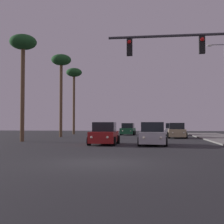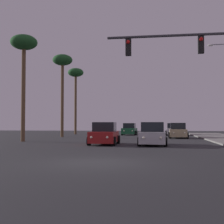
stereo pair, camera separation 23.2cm
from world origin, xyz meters
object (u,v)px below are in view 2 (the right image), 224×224
object	(u,v)px
car_red	(104,134)
palm_tree_near	(24,49)
palm_tree_mid	(62,65)
car_white	(173,130)
car_green	(130,130)
car_tan	(178,131)
car_silver	(153,135)
palm_tree_far	(76,77)
traffic_light_mast	(210,62)

from	to	relation	value
car_red	palm_tree_near	distance (m)	11.26
palm_tree_mid	palm_tree_near	world-z (taller)	palm_tree_mid
car_white	palm_tree_mid	xyz separation A→B (m)	(-13.53, -7.79, 7.92)
palm_tree_mid	palm_tree_near	distance (m)	10.02
car_green	car_white	world-z (taller)	same
car_white	car_tan	size ratio (longest dim) A/B	1.00
car_green	palm_tree_mid	world-z (taller)	palm_tree_mid
car_silver	palm_tree_near	world-z (taller)	palm_tree_near
car_green	car_white	xyz separation A→B (m)	(6.11, -0.27, 0.00)
car_white	car_tan	world-z (taller)	same
car_white	car_silver	xyz separation A→B (m)	(-2.52, -20.99, 0.00)
car_white	palm_tree_far	xyz separation A→B (m)	(-14.56, 2.21, 8.05)
palm_tree_mid	palm_tree_near	bearing A→B (deg)	-92.65
car_white	palm_tree_mid	size ratio (longest dim) A/B	0.43
car_tan	palm_tree_mid	xyz separation A→B (m)	(-13.60, 1.00, 7.92)
car_green	traffic_light_mast	size ratio (longest dim) A/B	0.56
car_silver	car_tan	xyz separation A→B (m)	(2.60, 12.20, 0.00)
car_green	car_silver	size ratio (longest dim) A/B	1.01
car_tan	traffic_light_mast	distance (m)	19.08
palm_tree_far	traffic_light_mast	bearing A→B (deg)	-63.01
palm_tree_mid	palm_tree_far	bearing A→B (deg)	95.86
car_white	traffic_light_mast	world-z (taller)	traffic_light_mast
palm_tree_near	car_silver	bearing A→B (deg)	-15.59
car_green	car_tan	size ratio (longest dim) A/B	1.00
traffic_light_mast	car_tan	bearing A→B (deg)	91.45
car_silver	palm_tree_near	bearing A→B (deg)	-15.17
car_green	car_silver	bearing A→B (deg)	101.85
traffic_light_mast	palm_tree_mid	xyz separation A→B (m)	(-14.07, 19.65, 3.94)
car_green	palm_tree_near	world-z (taller)	palm_tree_near
traffic_light_mast	car_white	bearing A→B (deg)	91.14
traffic_light_mast	palm_tree_far	bearing A→B (deg)	116.99
car_red	car_tan	bearing A→B (deg)	-119.16
car_red	palm_tree_far	bearing A→B (deg)	-71.45
car_white	traffic_light_mast	xyz separation A→B (m)	(0.54, -27.44, 3.99)
palm_tree_far	car_silver	bearing A→B (deg)	-62.59
car_green	car_red	xyz separation A→B (m)	(-0.04, -20.98, 0.00)
car_white	car_silver	world-z (taller)	same
car_green	palm_tree_mid	bearing A→B (deg)	49.66
car_silver	palm_tree_far	distance (m)	27.35
car_silver	car_tan	size ratio (longest dim) A/B	1.00
car_white	car_red	bearing A→B (deg)	74.94
car_tan	palm_tree_near	size ratio (longest dim) A/B	0.45
car_tan	palm_tree_mid	world-z (taller)	palm_tree_mid
traffic_light_mast	palm_tree_far	xyz separation A→B (m)	(-15.10, 29.65, 4.07)
car_green	palm_tree_far	bearing A→B (deg)	-10.64
car_white	car_tan	xyz separation A→B (m)	(0.07, -8.79, 0.00)
car_green	car_red	size ratio (longest dim) A/B	1.00
traffic_light_mast	palm_tree_mid	size ratio (longest dim) A/B	0.77
palm_tree_far	palm_tree_near	size ratio (longest dim) A/B	1.06
palm_tree_far	car_tan	bearing A→B (deg)	-36.94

